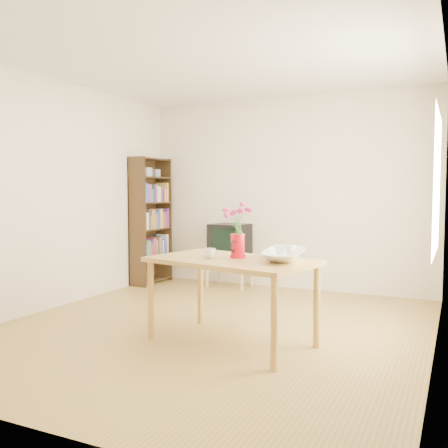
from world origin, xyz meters
The scene contains 11 objects.
room centered at (0.03, 0.00, 1.30)m, with size 4.50×4.50×4.50m.
table centered at (0.38, -0.35, 0.67)m, with size 1.55×1.08×0.75m.
tv_stand centered at (-0.70, 1.97, 0.39)m, with size 0.60×0.45×0.46m.
bookshelf centered at (-1.85, 1.75, 0.84)m, with size 0.28×0.70×1.80m.
pitcher centered at (0.40, -0.27, 0.85)m, with size 0.14×0.22×0.21m.
flowers centered at (0.40, -0.27, 1.12)m, with size 0.24×0.24×0.34m, color #E1357F, non-canonical shape.
mug centered at (0.19, -0.40, 0.79)m, with size 0.11×0.11×0.09m, color white.
bowl centered at (0.80, -0.19, 0.99)m, with size 0.51×0.51×0.48m, color white.
teacup_a centered at (0.76, -0.19, 0.94)m, with size 0.07×0.07×0.07m, color white.
teacup_b centered at (0.85, -0.17, 0.95)m, with size 0.08×0.08×0.07m, color white.
television centered at (-0.70, 1.98, 0.67)m, with size 0.53×0.50×0.41m.
Camera 1 is at (2.15, -4.26, 1.35)m, focal length 40.00 mm.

